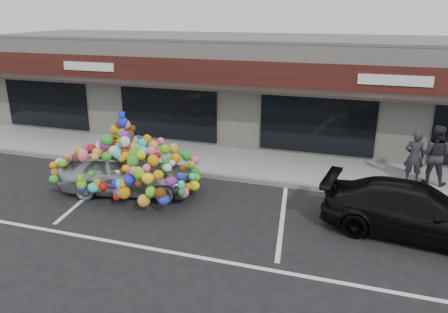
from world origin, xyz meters
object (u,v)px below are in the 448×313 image
(toy_car, at_px, (127,166))
(pedestrian_b, at_px, (434,155))
(black_sedan, at_px, (415,211))
(pedestrian_a, at_px, (414,157))

(toy_car, relative_size, pedestrian_b, 2.43)
(toy_car, distance_m, black_sedan, 8.18)
(black_sedan, xyz_separation_m, pedestrian_a, (0.20, 3.49, 0.32))
(toy_car, xyz_separation_m, pedestrian_b, (8.95, 3.36, 0.25))
(toy_car, height_order, black_sedan, toy_car)
(toy_car, relative_size, pedestrian_a, 2.77)
(pedestrian_b, bearing_deg, toy_car, 33.71)
(pedestrian_a, bearing_deg, pedestrian_b, -177.80)
(pedestrian_a, xyz_separation_m, pedestrian_b, (0.57, 0.03, 0.12))
(toy_car, bearing_deg, black_sedan, -102.80)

